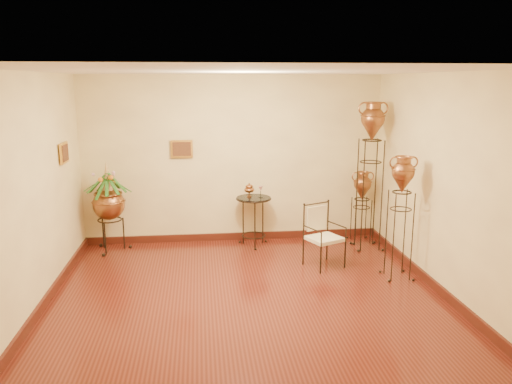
{
  "coord_description": "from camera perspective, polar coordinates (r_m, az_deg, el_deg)",
  "views": [
    {
      "loc": [
        -0.56,
        -5.79,
        2.68
      ],
      "look_at": [
        0.25,
        1.3,
        1.1
      ],
      "focal_mm": 35.0,
      "sensor_mm": 36.0,
      "label": 1
    }
  ],
  "objects": [
    {
      "name": "side_table",
      "position": [
        8.3,
        -0.28,
        -3.25
      ],
      "size": [
        0.64,
        0.64,
        1.04
      ],
      "rotation": [
        0.0,
        0.0,
        -0.14
      ],
      "color": "black",
      "rests_on": "ground"
    },
    {
      "name": "room_shell",
      "position": [
        5.9,
        -1.05,
        3.25
      ],
      "size": [
        5.02,
        5.02,
        2.81
      ],
      "color": "#FAE9A1",
      "rests_on": "ground"
    },
    {
      "name": "amphora_tall",
      "position": [
        8.2,
        12.91,
        1.97
      ],
      "size": [
        0.52,
        0.52,
        2.41
      ],
      "rotation": [
        0.0,
        0.0,
        -0.09
      ],
      "color": "black",
      "rests_on": "ground"
    },
    {
      "name": "ground",
      "position": [
        6.41,
        -0.93,
        -12.25
      ],
      "size": [
        5.0,
        5.0,
        0.0
      ],
      "primitive_type": "plane",
      "color": "#571E14",
      "rests_on": "ground"
    },
    {
      "name": "armchair",
      "position": [
        7.41,
        7.83,
        -5.0
      ],
      "size": [
        0.68,
        0.66,
        0.93
      ],
      "rotation": [
        0.0,
        0.0,
        0.43
      ],
      "color": "black",
      "rests_on": "ground"
    },
    {
      "name": "amphora_mid",
      "position": [
        7.11,
        16.16,
        -2.72
      ],
      "size": [
        0.51,
        0.51,
        1.74
      ],
      "rotation": [
        0.0,
        0.0,
        -0.4
      ],
      "color": "black",
      "rests_on": "ground"
    },
    {
      "name": "planter_urn",
      "position": [
        8.28,
        -16.5,
        -0.92
      ],
      "size": [
        0.89,
        0.89,
        1.49
      ],
      "rotation": [
        0.0,
        0.0,
        -0.12
      ],
      "color": "black",
      "rests_on": "ground"
    },
    {
      "name": "amphora_short",
      "position": [
        8.64,
        11.97,
        -1.62
      ],
      "size": [
        0.39,
        0.39,
        1.24
      ],
      "rotation": [
        0.0,
        0.0,
        0.04
      ],
      "color": "black",
      "rests_on": "ground"
    }
  ]
}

